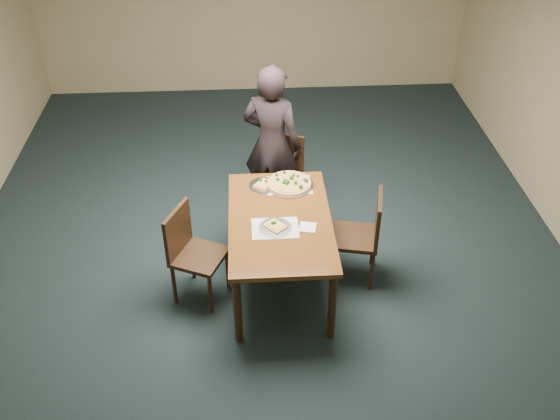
{
  "coord_description": "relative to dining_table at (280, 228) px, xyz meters",
  "views": [
    {
      "loc": [
        -0.15,
        -4.62,
        4.03
      ],
      "look_at": [
        0.12,
        -0.27,
        0.85
      ],
      "focal_mm": 40.0,
      "sensor_mm": 36.0,
      "label": 1
    }
  ],
  "objects": [
    {
      "name": "napkin",
      "position": [
        0.23,
        -0.13,
        0.09
      ],
      "size": [
        0.17,
        0.17,
        0.01
      ],
      "primitive_type": "cube",
      "rotation": [
        0.0,
        0.0,
        -0.23
      ],
      "color": "white",
      "rests_on": "dining_table"
    },
    {
      "name": "chair_far",
      "position": [
        0.08,
        1.13,
        -0.14
      ],
      "size": [
        0.55,
        0.55,
        0.91
      ],
      "rotation": [
        0.0,
        0.0,
        -0.39
      ],
      "color": "black",
      "rests_on": "ground"
    },
    {
      "name": "diner",
      "position": [
        -0.01,
        1.14,
        0.19
      ],
      "size": [
        0.73,
        0.62,
        1.69
      ],
      "primitive_type": "imported",
      "rotation": [
        0.0,
        0.0,
        2.74
      ],
      "color": "black",
      "rests_on": "ground"
    },
    {
      "name": "chair_left",
      "position": [
        -0.79,
        -0.08,
        -0.14
      ],
      "size": [
        0.56,
        0.56,
        0.91
      ],
      "rotation": [
        0.0,
        0.0,
        1.15
      ],
      "color": "black",
      "rests_on": "ground"
    },
    {
      "name": "placemat_main",
      "position": [
        0.12,
        0.53,
        0.09
      ],
      "size": [
        0.42,
        0.32,
        0.0
      ],
      "primitive_type": "cube",
      "color": "white",
      "rests_on": "dining_table"
    },
    {
      "name": "ground",
      "position": [
        -0.12,
        0.27,
        -0.66
      ],
      "size": [
        8.0,
        8.0,
        0.0
      ],
      "primitive_type": "plane",
      "color": "black",
      "rests_on": "ground"
    },
    {
      "name": "placemat_near",
      "position": [
        -0.05,
        -0.12,
        0.09
      ],
      "size": [
        0.4,
        0.3,
        0.0
      ],
      "primitive_type": "cube",
      "color": "white",
      "rests_on": "dining_table"
    },
    {
      "name": "chair_right",
      "position": [
        0.77,
        0.06,
        -0.14
      ],
      "size": [
        0.5,
        0.5,
        0.91
      ],
      "rotation": [
        0.0,
        0.0,
        -1.78
      ],
      "color": "black",
      "rests_on": "ground"
    },
    {
      "name": "dining_table",
      "position": [
        0.0,
        0.0,
        0.0
      ],
      "size": [
        0.9,
        1.5,
        0.75
      ],
      "color": "#502B10",
      "rests_on": "ground"
    },
    {
      "name": "slice_plate_near",
      "position": [
        -0.05,
        -0.12,
        0.11
      ],
      "size": [
        0.28,
        0.28,
        0.06
      ],
      "color": "silver",
      "rests_on": "dining_table"
    },
    {
      "name": "pizza_pan",
      "position": [
        0.12,
        0.53,
        0.12
      ],
      "size": [
        0.46,
        0.46,
        0.07
      ],
      "color": "silver",
      "rests_on": "dining_table"
    },
    {
      "name": "room_shell",
      "position": [
        -0.12,
        0.27,
        1.08
      ],
      "size": [
        8.0,
        8.0,
        8.0
      ],
      "color": "tan",
      "rests_on": "ground"
    },
    {
      "name": "slice_plate_far",
      "position": [
        -0.12,
        0.53,
        0.1
      ],
      "size": [
        0.28,
        0.28,
        0.06
      ],
      "color": "silver",
      "rests_on": "dining_table"
    }
  ]
}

